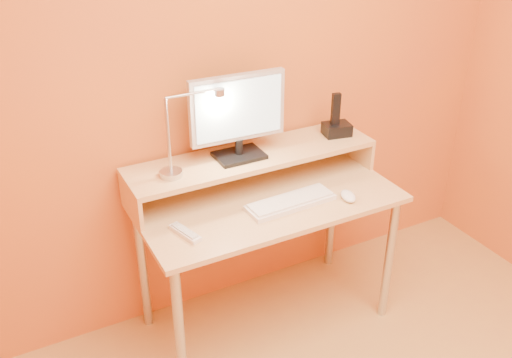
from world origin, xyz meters
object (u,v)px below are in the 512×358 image
lamp_base (171,173)px  mouse (348,196)px  monitor_panel (237,108)px  keyboard (291,203)px  remote_control (185,233)px  phone_dock (337,129)px

lamp_base → mouse: (0.73, -0.30, -0.15)m
monitor_panel → keyboard: monitor_panel is taller
monitor_panel → remote_control: (-0.37, -0.26, -0.39)m
phone_dock → mouse: size_ratio=1.22×
lamp_base → remote_control: size_ratio=0.60×
lamp_base → remote_control: (-0.03, -0.22, -0.16)m
keyboard → remote_control: 0.51m
lamp_base → mouse: bearing=-22.3°
keyboard → monitor_panel: bearing=114.6°
lamp_base → mouse: size_ratio=0.94×
lamp_base → phone_dock: size_ratio=0.77×
keyboard → remote_control: (-0.51, -0.00, -0.00)m
keyboard → phone_dock: bearing=28.9°
phone_dock → remote_control: phone_dock is taller
lamp_base → phone_dock: 0.88m
remote_control → mouse: bearing=-22.1°
lamp_base → phone_dock: bearing=2.0°
phone_dock → keyboard: bearing=-137.5°
mouse → remote_control: size_ratio=0.63×
phone_dock → mouse: (-0.15, -0.33, -0.17)m
lamp_base → remote_control: 0.28m
lamp_base → phone_dock: (0.88, 0.03, 0.02)m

